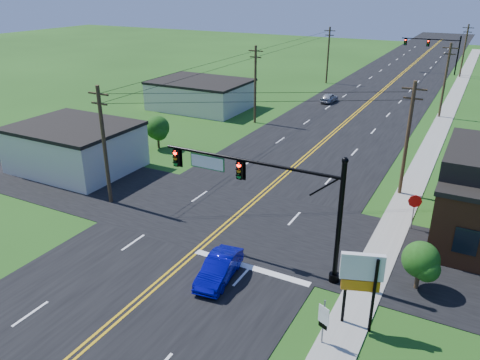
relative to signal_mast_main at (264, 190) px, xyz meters
The scene contains 21 objects.
ground 10.27m from the signal_mast_main, 118.47° to the right, with size 260.00×260.00×0.00m, color #1E4413.
road_main 42.49m from the signal_mast_main, 95.90° to the left, with size 16.00×220.00×0.04m, color black.
road_cross 7.56m from the signal_mast_main, 137.32° to the left, with size 70.00×10.00×0.04m, color black.
sidewalk 32.93m from the signal_mast_main, 79.10° to the left, with size 2.00×160.00×0.08m, color gray.
signal_mast_main is the anchor object (origin of this frame).
signal_mast_far 72.00m from the signal_mast_main, 89.92° to the left, with size 10.98×0.60×7.48m.
cream_bldg_near 22.33m from the signal_mast_main, 164.29° to the left, with size 10.20×8.20×4.10m.
cream_bldg_far 38.12m from the signal_mast_main, 127.88° to the left, with size 12.20×9.20×3.70m.
utility_pole_left_a 13.98m from the signal_mast_main, behind, with size 1.80×0.28×9.00m.
utility_pole_left_b 30.34m from the signal_mast_main, 117.14° to the left, with size 1.80×0.28×9.00m.
utility_pole_left_c 55.74m from the signal_mast_main, 104.37° to the left, with size 1.80×0.28×9.00m.
utility_pole_right_a 15.03m from the signal_mast_main, 68.69° to the left, with size 1.80×0.28×9.00m.
utility_pole_right_b 40.37m from the signal_mast_main, 82.22° to the left, with size 1.80×0.28×9.00m.
utility_pole_right_c 70.21m from the signal_mast_main, 85.54° to the left, with size 1.80×0.28×9.00m.
shrub_corner 9.26m from the signal_mast_main, ahead, with size 2.00×2.00×2.86m.
tree_left 23.22m from the signal_mast_main, 142.64° to the left, with size 2.40×2.40×3.37m.
blue_car 5.15m from the signal_mast_main, 115.45° to the right, with size 1.46×4.20×1.38m, color #070691.
distant_car 42.20m from the signal_mast_main, 102.54° to the left, with size 1.49×3.70×1.26m, color #A8A7AC.
route_sign 8.15m from the signal_mast_main, 42.92° to the right, with size 0.57×0.29×2.45m.
stop_sign 11.43m from the signal_mast_main, 48.94° to the left, with size 0.89×0.30×2.58m.
pylon_sign 7.45m from the signal_mast_main, 25.71° to the right, with size 1.99×0.93×4.14m.
Camera 1 is at (14.45, -14.00, 15.61)m, focal length 35.00 mm.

